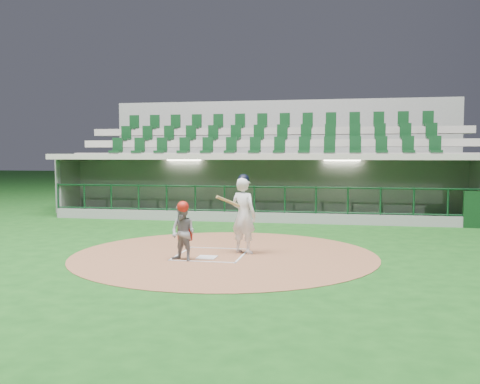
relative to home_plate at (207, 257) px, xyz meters
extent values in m
plane|color=#134514|center=(0.00, 0.70, -0.02)|extent=(120.00, 120.00, 0.00)
cylinder|color=brown|center=(0.30, 0.50, -0.02)|extent=(7.20, 7.20, 0.01)
cube|color=silver|center=(0.00, 0.00, 0.00)|extent=(0.43, 0.43, 0.02)
cube|color=white|center=(-0.75, 0.40, 0.00)|extent=(0.05, 1.80, 0.01)
cube|color=silver|center=(0.75, 0.40, 0.00)|extent=(0.05, 1.80, 0.01)
cube|color=silver|center=(0.00, 1.25, 0.00)|extent=(1.55, 0.05, 0.01)
cube|color=white|center=(0.00, -0.45, 0.00)|extent=(1.55, 0.05, 0.01)
cube|color=slate|center=(0.00, 8.20, -0.57)|extent=(15.00, 3.00, 0.10)
cube|color=slate|center=(0.00, 9.80, 0.83)|extent=(15.00, 0.20, 2.70)
cube|color=#ACA699|center=(0.00, 9.68, 1.08)|extent=(13.50, 0.04, 0.90)
cube|color=slate|center=(-7.50, 8.20, 0.83)|extent=(0.20, 3.00, 2.70)
cube|color=slate|center=(7.50, 8.20, 0.83)|extent=(0.20, 3.00, 2.70)
cube|color=#A9A298|center=(0.00, 7.95, 2.28)|extent=(15.40, 3.50, 0.20)
cube|color=gray|center=(0.00, 6.65, 0.13)|extent=(15.00, 0.15, 0.40)
cube|color=black|center=(0.00, 6.65, 1.70)|extent=(15.00, 0.01, 0.95)
cube|color=brown|center=(0.00, 9.25, -0.30)|extent=(12.75, 0.40, 0.45)
cube|color=white|center=(-3.00, 8.20, 2.15)|extent=(1.30, 0.35, 0.04)
cube|color=white|center=(3.00, 8.20, 2.15)|extent=(1.30, 0.35, 0.04)
imported|color=#9E1611|center=(-5.20, 9.21, 0.44)|extent=(1.29, 0.80, 1.93)
imported|color=maroon|center=(-1.45, 9.09, 0.31)|extent=(1.05, 0.78, 1.65)
imported|color=#A8121A|center=(0.99, 8.97, 0.34)|extent=(0.84, 0.55, 1.71)
imported|color=maroon|center=(4.67, 8.97, 0.41)|extent=(1.80, 0.80, 1.87)
cube|color=gray|center=(0.00, 11.45, 1.13)|extent=(17.00, 6.50, 2.50)
cube|color=gray|center=(0.00, 9.95, 2.28)|extent=(16.60, 0.95, 0.30)
cube|color=gray|center=(0.00, 10.90, 2.83)|extent=(16.60, 0.95, 0.30)
cube|color=gray|center=(0.00, 11.85, 3.38)|extent=(16.60, 0.95, 0.30)
cube|color=slate|center=(0.00, 14.80, 2.50)|extent=(17.00, 0.25, 5.05)
imported|color=white|center=(0.72, 0.73, 0.90)|extent=(0.78, 0.67, 1.82)
sphere|color=black|center=(0.72, 0.73, 1.75)|extent=(0.28, 0.28, 0.28)
cylinder|color=#AB8A4E|center=(0.47, 0.48, 1.23)|extent=(0.58, 0.79, 0.39)
imported|color=gray|center=(-0.44, -0.40, 0.62)|extent=(0.74, 0.66, 1.26)
sphere|color=#AC1D12|center=(-0.44, -0.40, 1.20)|extent=(0.26, 0.26, 0.26)
cube|color=#AF1E12|center=(-0.44, -0.25, 0.60)|extent=(0.32, 0.10, 0.35)
camera|label=1|loc=(3.04, -11.74, 2.35)|focal=40.00mm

